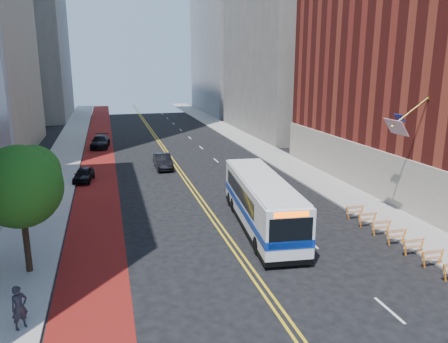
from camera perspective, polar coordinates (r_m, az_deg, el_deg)
ground at (r=21.20m, az=6.38°, el=-16.60°), size 160.00×160.00×0.00m
sidewalk_left at (r=48.39m, az=-20.73°, el=0.33°), size 4.00×140.00×0.15m
sidewalk_right at (r=51.69m, az=6.72°, el=1.98°), size 4.00×140.00×0.15m
bus_lane_paint at (r=48.15m, az=-16.12°, el=0.54°), size 3.60×140.00×0.01m
center_line_inner at (r=48.60m, az=-6.76°, el=1.12°), size 0.14×140.00×0.01m
center_line_outer at (r=48.65m, az=-6.34°, el=1.14°), size 0.14×140.00×0.01m
lane_dashes at (r=57.17m, az=-3.00°, el=3.14°), size 0.14×98.20×0.01m
midrise_right_near at (r=72.06m, az=10.27°, el=21.17°), size 18.00×26.00×40.00m
construction_barriers at (r=28.06m, az=22.52°, el=-8.19°), size 1.42×10.91×1.00m
street_tree at (r=24.09m, az=-24.98°, el=-1.39°), size 4.20×4.20×6.70m
transit_bus at (r=29.21m, az=4.89°, el=-3.92°), size 4.01×12.74×3.44m
car_a at (r=42.72m, az=-17.86°, el=-0.37°), size 2.15×4.02×1.30m
car_b at (r=46.00m, az=-7.98°, el=1.32°), size 1.65×4.65×1.53m
car_c at (r=59.22m, az=-15.87°, el=3.76°), size 2.70×5.53×1.55m
pedestrian at (r=20.38m, az=-25.17°, el=-15.78°), size 0.82×0.77×1.87m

